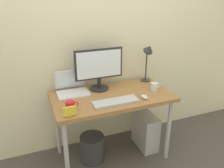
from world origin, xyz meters
TOP-DOWN VIEW (x-y plane):
  - ground_plane at (0.00, 0.00)m, footprint 6.00×6.00m
  - back_wall at (0.00, 0.38)m, footprint 4.40×0.04m
  - desk at (0.00, 0.00)m, footprint 1.21×0.64m
  - monitor at (-0.07, 0.19)m, footprint 0.51×0.20m
  - laptop at (-0.36, 0.20)m, footprint 0.32×0.27m
  - desk_lamp at (0.50, 0.19)m, footprint 0.11×0.16m
  - keyboard at (-0.03, -0.18)m, footprint 0.44×0.14m
  - mouse at (0.27, -0.19)m, footprint 0.06×0.09m
  - coffee_mug at (-0.46, -0.15)m, footprint 0.12×0.08m
  - glass_cup at (0.46, -0.06)m, footprint 0.11×0.07m
  - photo_frame at (-0.48, -0.27)m, footprint 0.11×0.02m
  - computer_tower at (0.42, 0.01)m, footprint 0.18×0.36m
  - wastebasket at (-0.23, 0.01)m, footprint 0.26×0.26m

SIDE VIEW (x-z plane):
  - ground_plane at x=0.00m, z-range 0.00..0.00m
  - wastebasket at x=-0.23m, z-range 0.00..0.30m
  - computer_tower at x=0.42m, z-range 0.00..0.42m
  - desk at x=0.00m, z-range 0.30..1.05m
  - keyboard at x=-0.03m, z-range 0.75..0.78m
  - mouse at x=0.27m, z-range 0.75..0.79m
  - coffee_mug at x=-0.46m, z-range 0.75..0.83m
  - glass_cup at x=0.46m, z-range 0.75..0.84m
  - photo_frame at x=-0.48m, z-range 0.75..0.84m
  - laptop at x=-0.36m, z-range 0.70..0.92m
  - monitor at x=-0.07m, z-range 0.78..1.22m
  - desk_lamp at x=0.50m, z-range 0.85..1.30m
  - back_wall at x=0.00m, z-range 0.00..2.60m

